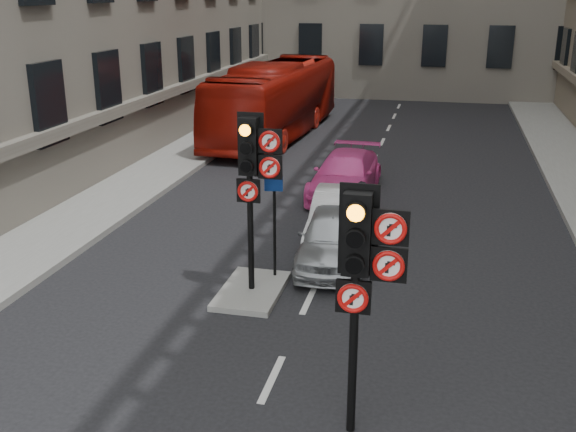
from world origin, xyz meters
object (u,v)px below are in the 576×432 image
at_px(car_white, 342,219).
at_px(motorcycle, 322,211).
at_px(car_pink, 345,175).
at_px(bus_red, 275,100).
at_px(car_silver, 333,237).
at_px(signal_near, 363,261).
at_px(signal_far, 254,165).
at_px(motorcyclist, 360,214).
at_px(info_sign, 274,212).

relative_size(car_white, motorcycle, 2.37).
distance_m(car_pink, bus_red, 8.85).
height_order(car_silver, car_white, car_white).
distance_m(car_white, motorcycle, 1.19).
relative_size(car_pink, motorcycle, 2.56).
height_order(car_pink, motorcycle, car_pink).
bearing_deg(signal_near, car_pink, 99.37).
distance_m(signal_near, car_silver, 6.46).
relative_size(signal_near, car_silver, 0.98).
bearing_deg(signal_far, bus_red, 102.61).
bearing_deg(car_white, car_pink, 95.14).
relative_size(signal_far, motorcyclist, 2.19).
distance_m(car_white, car_pink, 4.23).
relative_size(signal_near, motorcyclist, 2.19).
relative_size(car_silver, bus_red, 0.33).
xyz_separation_m(car_silver, bus_red, (-4.64, 13.13, 0.91)).
relative_size(signal_far, motorcycle, 2.13).
relative_size(bus_red, motorcycle, 6.54).
xyz_separation_m(signal_far, car_white, (1.28, 3.15, -2.04)).
height_order(bus_red, motorcycle, bus_red).
relative_size(signal_near, signal_far, 1.00).
bearing_deg(car_silver, info_sign, -133.06).
distance_m(car_white, info_sign, 2.78).
bearing_deg(car_white, signal_far, -114.48).
height_order(signal_far, car_white, signal_far).
bearing_deg(motorcyclist, car_white, -1.91).
distance_m(motorcycle, info_sign, 3.56).
xyz_separation_m(signal_near, info_sign, (-2.39, 4.74, -1.06)).
relative_size(car_silver, motorcyclist, 2.25).
distance_m(car_silver, car_white, 1.15).
xyz_separation_m(signal_far, car_pink, (0.73, 7.35, -2.08)).
bearing_deg(motorcyclist, signal_far, 57.83).
xyz_separation_m(signal_far, motorcyclist, (1.71, 3.17, -1.89)).
xyz_separation_m(signal_near, car_silver, (-1.35, 6.01, -1.96)).
xyz_separation_m(car_white, motorcycle, (-0.66, 0.97, -0.15)).
xyz_separation_m(motorcycle, motorcyclist, (1.09, -0.96, 0.31)).
bearing_deg(info_sign, car_white, 56.81).
bearing_deg(car_pink, signal_near, -78.13).
xyz_separation_m(signal_near, car_white, (-1.32, 7.15, -1.92)).
height_order(car_white, info_sign, info_sign).
height_order(car_white, bus_red, bus_red).
height_order(signal_far, car_silver, signal_far).
relative_size(car_silver, motorcycle, 2.18).
height_order(car_silver, info_sign, info_sign).
relative_size(signal_far, car_pink, 0.83).
xyz_separation_m(car_silver, car_pink, (-0.53, 5.34, -0.00)).
bearing_deg(signal_near, car_white, 100.44).
distance_m(signal_far, motorcycle, 4.72).
bearing_deg(motorcyclist, bus_red, -70.78).
height_order(motorcycle, motorcyclist, motorcyclist).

